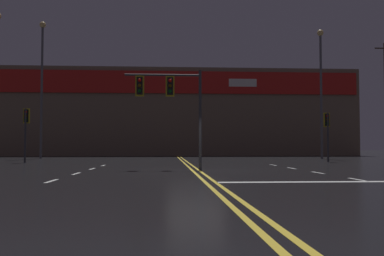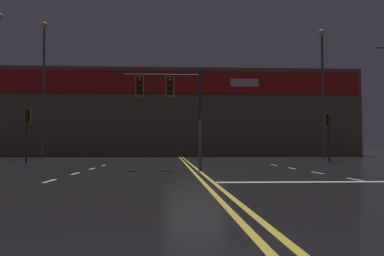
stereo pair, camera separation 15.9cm
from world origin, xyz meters
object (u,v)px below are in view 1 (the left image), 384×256
at_px(traffic_signal_corner_northwest, 26,123).
at_px(streetlight_median_approach, 321,78).
at_px(traffic_signal_corner_northeast, 327,126).
at_px(traffic_signal_median, 168,94).
at_px(streetlight_near_right, 42,74).

height_order(traffic_signal_corner_northwest, streetlight_median_approach, streetlight_median_approach).
bearing_deg(traffic_signal_corner_northeast, traffic_signal_median, -142.86).
distance_m(traffic_signal_corner_northeast, traffic_signal_corner_northwest, 20.32).
bearing_deg(traffic_signal_corner_northeast, traffic_signal_corner_northwest, -179.68).
xyz_separation_m(traffic_signal_corner_northeast, traffic_signal_corner_northwest, (-20.32, -0.11, 0.13)).
height_order(traffic_signal_median, traffic_signal_corner_northwest, traffic_signal_median).
bearing_deg(traffic_signal_corner_northwest, streetlight_median_approach, 18.75).
xyz_separation_m(traffic_signal_median, streetlight_median_approach, (13.43, 15.94, 3.47)).
bearing_deg(streetlight_near_right, traffic_signal_corner_northwest, -79.31).
distance_m(traffic_signal_corner_northeast, streetlight_median_approach, 9.20).
bearing_deg(traffic_signal_corner_northeast, streetlight_median_approach, 72.30).
height_order(traffic_signal_corner_northeast, streetlight_near_right, streetlight_near_right).
distance_m(traffic_signal_corner_northwest, streetlight_median_approach, 24.43).
relative_size(traffic_signal_corner_northeast, streetlight_near_right, 0.28).
xyz_separation_m(traffic_signal_median, traffic_signal_corner_northwest, (-9.32, 8.22, -0.96)).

